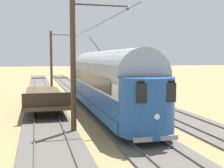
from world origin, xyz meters
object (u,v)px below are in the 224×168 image
object	(u,v)px
flatcar_adjacent	(44,96)
catenary_pole_foreground	(52,60)
vintage_streetcar	(107,81)
catenary_pole_mid_near	(75,62)

from	to	relation	value
flatcar_adjacent	catenary_pole_foreground	xyz separation A→B (m)	(-1.33, -11.74, 2.76)
flatcar_adjacent	catenary_pole_foreground	size ratio (longest dim) A/B	1.79
vintage_streetcar	catenary_pole_mid_near	size ratio (longest dim) A/B	2.47
catenary_pole_foreground	flatcar_adjacent	bearing A→B (deg)	83.54
catenary_pole_foreground	catenary_pole_mid_near	bearing A→B (deg)	90.00
vintage_streetcar	catenary_pole_mid_near	bearing A→B (deg)	58.42
vintage_streetcar	catenary_pole_foreground	world-z (taller)	catenary_pole_foreground
vintage_streetcar	flatcar_adjacent	size ratio (longest dim) A/B	1.38
vintage_streetcar	flatcar_adjacent	world-z (taller)	vintage_streetcar
catenary_pole_mid_near	catenary_pole_foreground	bearing A→B (deg)	-90.00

